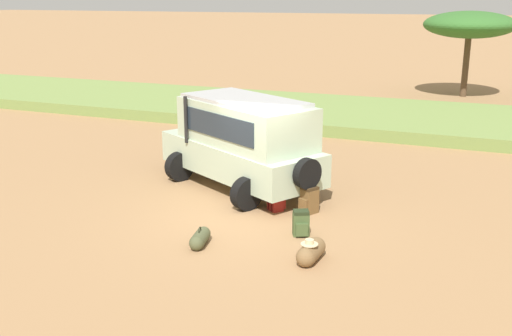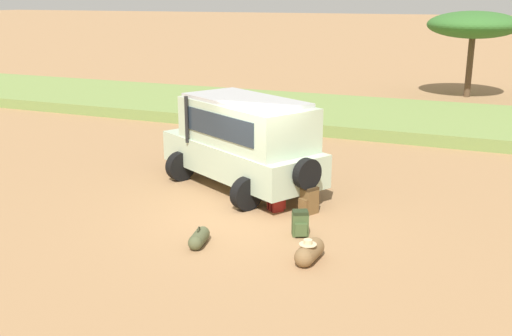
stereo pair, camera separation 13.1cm
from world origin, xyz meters
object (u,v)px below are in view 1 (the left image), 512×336
object	(u,v)px
safari_vehicle	(243,141)
backpack_cluster_center	(276,200)
acacia_tree_far_left	(470,25)
duffel_bag_low_black_case	(311,252)
duffel_bag_soft_canvas	(200,238)
backpack_near_rear_wheel	(301,223)
backpack_beside_front_wheel	(309,200)

from	to	relation	value
safari_vehicle	backpack_cluster_center	size ratio (longest dim) A/B	9.79
backpack_cluster_center	acacia_tree_far_left	size ratio (longest dim) A/B	0.11
safari_vehicle	duffel_bag_low_black_case	distance (m)	4.96
safari_vehicle	duffel_bag_soft_canvas	distance (m)	4.10
backpack_cluster_center	duffel_bag_low_black_case	world-z (taller)	backpack_cluster_center
backpack_near_rear_wheel	duffel_bag_low_black_case	world-z (taller)	backpack_near_rear_wheel
duffel_bag_low_black_case	acacia_tree_far_left	size ratio (longest dim) A/B	0.20
safari_vehicle	acacia_tree_far_left	xyz separation A→B (m)	(4.45, 18.09, 2.27)
safari_vehicle	backpack_beside_front_wheel	distance (m)	2.69
safari_vehicle	backpack_cluster_center	distance (m)	2.20
backpack_cluster_center	acacia_tree_far_left	bearing A→B (deg)	81.16
backpack_beside_front_wheel	duffel_bag_soft_canvas	world-z (taller)	backpack_beside_front_wheel
backpack_near_rear_wheel	duffel_bag_soft_canvas	world-z (taller)	backpack_near_rear_wheel
duffel_bag_soft_canvas	duffel_bag_low_black_case	bearing A→B (deg)	3.27
backpack_near_rear_wheel	acacia_tree_far_left	size ratio (longest dim) A/B	0.12
backpack_cluster_center	acacia_tree_far_left	distance (m)	19.92
backpack_cluster_center	duffel_bag_low_black_case	bearing A→B (deg)	-56.18
backpack_near_rear_wheel	duffel_bag_low_black_case	xyz separation A→B (m)	(0.58, -1.15, -0.08)
safari_vehicle	backpack_cluster_center	bearing A→B (deg)	-42.61
safari_vehicle	backpack_near_rear_wheel	bearing A→B (deg)	-46.27
backpack_beside_front_wheel	backpack_cluster_center	xyz separation A→B (m)	(-0.78, -0.15, -0.05)
backpack_beside_front_wheel	duffel_bag_soft_canvas	size ratio (longest dim) A/B	0.79
backpack_beside_front_wheel	backpack_near_rear_wheel	world-z (taller)	backpack_beside_front_wheel
safari_vehicle	acacia_tree_far_left	world-z (taller)	acacia_tree_far_left
backpack_beside_front_wheel	duffel_bag_soft_canvas	distance (m)	3.10
backpack_cluster_center	duffel_bag_soft_canvas	bearing A→B (deg)	-105.69
duffel_bag_low_black_case	safari_vehicle	bearing A→B (deg)	129.24
backpack_cluster_center	backpack_near_rear_wheel	xyz separation A→B (m)	(1.05, -1.27, 0.01)
acacia_tree_far_left	backpack_cluster_center	bearing A→B (deg)	-98.84
backpack_near_rear_wheel	backpack_cluster_center	bearing A→B (deg)	129.41
backpack_beside_front_wheel	duffel_bag_low_black_case	xyz separation A→B (m)	(0.84, -2.57, -0.12)
backpack_cluster_center	safari_vehicle	bearing A→B (deg)	137.39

